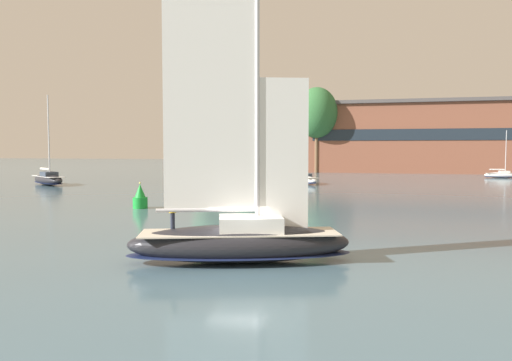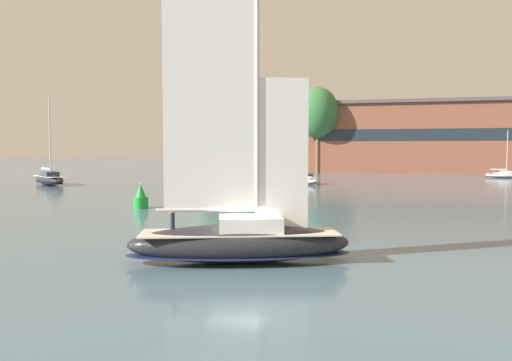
{
  "view_description": "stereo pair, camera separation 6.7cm",
  "coord_description": "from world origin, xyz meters",
  "px_view_note": "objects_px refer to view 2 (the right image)",
  "views": [
    {
      "loc": [
        6.12,
        -21.18,
        5.08
      ],
      "look_at": [
        0.0,
        3.0,
        3.48
      ],
      "focal_mm": 35.0,
      "sensor_mm": 36.0,
      "label": 1
    },
    {
      "loc": [
        6.18,
        -21.16,
        5.08
      ],
      "look_at": [
        0.0,
        3.0,
        3.48
      ],
      "focal_mm": 35.0,
      "sensor_mm": 36.0,
      "label": 2
    }
  ],
  "objects_px": {
    "sailboat_main": "(240,238)",
    "sailboat_moored_far_slip": "(49,179)",
    "tree_shore_right": "(253,129)",
    "sailboat_moored_outer_mooring": "(304,179)",
    "channel_buoy": "(141,198)",
    "tree_shore_left": "(318,113)",
    "tree_shore_center": "(213,111)",
    "sailboat_moored_mid_channel": "(504,175)"
  },
  "relations": [
    {
      "from": "sailboat_main",
      "to": "sailboat_moored_far_slip",
      "type": "bearing_deg",
      "value": 135.08
    },
    {
      "from": "sailboat_moored_far_slip",
      "to": "tree_shore_right",
      "type": "bearing_deg",
      "value": 67.79
    },
    {
      "from": "tree_shore_right",
      "to": "sailboat_moored_outer_mooring",
      "type": "height_order",
      "value": "tree_shore_right"
    },
    {
      "from": "channel_buoy",
      "to": "tree_shore_left",
      "type": "bearing_deg",
      "value": 84.42
    },
    {
      "from": "tree_shore_center",
      "to": "sailboat_main",
      "type": "relative_size",
      "value": 1.39
    },
    {
      "from": "sailboat_moored_far_slip",
      "to": "sailboat_moored_outer_mooring",
      "type": "relative_size",
      "value": 1.23
    },
    {
      "from": "sailboat_main",
      "to": "sailboat_moored_mid_channel",
      "type": "relative_size",
      "value": 1.69
    },
    {
      "from": "tree_shore_left",
      "to": "sailboat_moored_mid_channel",
      "type": "distance_m",
      "value": 37.44
    },
    {
      "from": "tree_shore_left",
      "to": "sailboat_moored_outer_mooring",
      "type": "bearing_deg",
      "value": -85.8
    },
    {
      "from": "tree_shore_center",
      "to": "sailboat_moored_mid_channel",
      "type": "relative_size",
      "value": 2.34
    },
    {
      "from": "tree_shore_right",
      "to": "sailboat_moored_far_slip",
      "type": "height_order",
      "value": "tree_shore_right"
    },
    {
      "from": "tree_shore_left",
      "to": "tree_shore_right",
      "type": "distance_m",
      "value": 14.2
    },
    {
      "from": "sailboat_moored_far_slip",
      "to": "sailboat_moored_outer_mooring",
      "type": "height_order",
      "value": "sailboat_moored_far_slip"
    },
    {
      "from": "tree_shore_center",
      "to": "sailboat_moored_outer_mooring",
      "type": "height_order",
      "value": "tree_shore_center"
    },
    {
      "from": "sailboat_moored_mid_channel",
      "to": "channel_buoy",
      "type": "distance_m",
      "value": 68.14
    },
    {
      "from": "channel_buoy",
      "to": "sailboat_moored_far_slip",
      "type": "bearing_deg",
      "value": 139.44
    },
    {
      "from": "tree_shore_center",
      "to": "sailboat_main",
      "type": "xyz_separation_m",
      "value": [
        30.79,
        -84.44,
        -12.29
      ]
    },
    {
      "from": "tree_shore_left",
      "to": "tree_shore_right",
      "type": "height_order",
      "value": "tree_shore_left"
    },
    {
      "from": "tree_shore_right",
      "to": "channel_buoy",
      "type": "bearing_deg",
      "value": -83.64
    },
    {
      "from": "tree_shore_center",
      "to": "sailboat_moored_outer_mooring",
      "type": "relative_size",
      "value": 1.9
    },
    {
      "from": "tree_shore_right",
      "to": "sailboat_main",
      "type": "bearing_deg",
      "value": -75.67
    },
    {
      "from": "tree_shore_left",
      "to": "sailboat_main",
      "type": "relative_size",
      "value": 1.3
    },
    {
      "from": "tree_shore_center",
      "to": "tree_shore_left",
      "type": "bearing_deg",
      "value": -1.51
    },
    {
      "from": "sailboat_moored_mid_channel",
      "to": "sailboat_moored_far_slip",
      "type": "xyz_separation_m",
      "value": [
        -65.21,
        -33.6,
        0.28
      ]
    },
    {
      "from": "sailboat_moored_outer_mooring",
      "to": "tree_shore_left",
      "type": "bearing_deg",
      "value": 94.2
    },
    {
      "from": "sailboat_main",
      "to": "sailboat_moored_far_slip",
      "type": "distance_m",
      "value": 54.96
    },
    {
      "from": "sailboat_main",
      "to": "channel_buoy",
      "type": "bearing_deg",
      "value": 128.57
    },
    {
      "from": "tree_shore_left",
      "to": "sailboat_moored_mid_channel",
      "type": "height_order",
      "value": "tree_shore_left"
    },
    {
      "from": "sailboat_moored_far_slip",
      "to": "channel_buoy",
      "type": "bearing_deg",
      "value": -40.56
    },
    {
      "from": "tree_shore_right",
      "to": "channel_buoy",
      "type": "relative_size",
      "value": 5.96
    },
    {
      "from": "tree_shore_center",
      "to": "channel_buoy",
      "type": "relative_size",
      "value": 8.57
    },
    {
      "from": "sailboat_moored_far_slip",
      "to": "tree_shore_left",
      "type": "bearing_deg",
      "value": 54.92
    },
    {
      "from": "sailboat_moored_mid_channel",
      "to": "channel_buoy",
      "type": "relative_size",
      "value": 3.66
    },
    {
      "from": "sailboat_moored_far_slip",
      "to": "channel_buoy",
      "type": "distance_m",
      "value": 33.05
    },
    {
      "from": "tree_shore_right",
      "to": "sailboat_moored_outer_mooring",
      "type": "relative_size",
      "value": 1.32
    },
    {
      "from": "sailboat_moored_mid_channel",
      "to": "sailboat_moored_outer_mooring",
      "type": "xyz_separation_m",
      "value": [
        -31.1,
        -22.68,
        0.13
      ]
    },
    {
      "from": "sailboat_main",
      "to": "sailboat_moored_outer_mooring",
      "type": "relative_size",
      "value": 1.37
    },
    {
      "from": "tree_shore_right",
      "to": "sailboat_main",
      "type": "xyz_separation_m",
      "value": [
        21.08,
        -82.51,
        -8.2
      ]
    },
    {
      "from": "tree_shore_left",
      "to": "sailboat_moored_outer_mooring",
      "type": "height_order",
      "value": "tree_shore_left"
    },
    {
      "from": "tree_shore_right",
      "to": "sailboat_moored_far_slip",
      "type": "distance_m",
      "value": 47.95
    },
    {
      "from": "tree_shore_left",
      "to": "sailboat_moored_outer_mooring",
      "type": "distance_m",
      "value": 36.16
    },
    {
      "from": "sailboat_main",
      "to": "sailboat_moored_far_slip",
      "type": "height_order",
      "value": "sailboat_main"
    }
  ]
}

